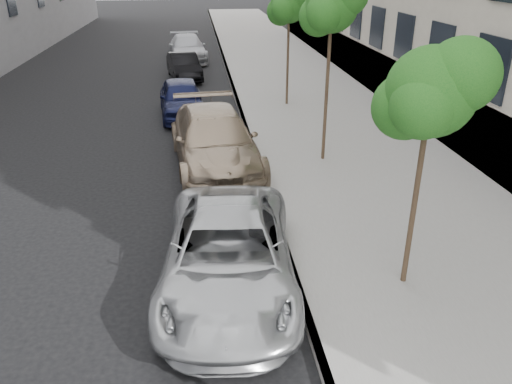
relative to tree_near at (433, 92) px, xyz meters
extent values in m
plane|color=black|center=(-3.23, -1.50, -3.77)|extent=(160.00, 160.00, 0.00)
cube|color=gray|center=(1.07, 22.50, -3.70)|extent=(6.40, 72.00, 0.14)
cube|color=#9E9B93|center=(-2.05, 22.50, -3.70)|extent=(0.15, 72.00, 0.14)
cylinder|color=#38281C|center=(-0.03, 0.00, -1.47)|extent=(0.10, 0.10, 4.33)
sphere|color=#175C1B|center=(-0.03, 0.00, 0.00)|extent=(1.49, 1.49, 1.49)
sphere|color=#175C1B|center=(0.32, -0.20, 0.30)|extent=(1.19, 1.19, 1.19)
sphere|color=#175C1B|center=(-0.33, 0.25, -0.30)|extent=(1.11, 1.11, 1.11)
cylinder|color=#38281C|center=(-0.03, 6.50, -1.07)|extent=(0.10, 0.10, 5.13)
sphere|color=#175C1B|center=(-0.03, 6.50, 0.80)|extent=(1.46, 1.46, 1.46)
sphere|color=#175C1B|center=(-0.33, 6.75, 0.50)|extent=(1.09, 1.09, 1.09)
cylinder|color=#38281C|center=(-0.03, 13.00, -1.28)|extent=(0.10, 0.10, 4.69)
sphere|color=#175C1B|center=(-0.03, 13.00, 0.36)|extent=(1.48, 1.48, 1.48)
sphere|color=#175C1B|center=(-0.33, 13.25, 0.06)|extent=(1.11, 1.11, 1.11)
imported|color=#B0B3B5|center=(-3.33, 0.38, -3.04)|extent=(2.83, 5.41, 1.45)
imported|color=tan|center=(-3.33, 6.50, -2.93)|extent=(2.91, 6.01, 1.69)
imported|color=#101436|center=(-4.40, 12.13, -3.05)|extent=(2.06, 4.38, 1.45)
imported|color=black|center=(-4.42, 19.11, -3.12)|extent=(2.02, 4.14, 1.31)
imported|color=#A4A5AB|center=(-4.28, 24.33, -3.01)|extent=(2.58, 5.43, 1.53)
camera|label=1|loc=(-3.73, -7.54, 1.91)|focal=35.00mm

